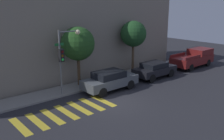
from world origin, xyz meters
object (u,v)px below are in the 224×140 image
tree_near_corner (78,44)px  tree_midblock (133,34)px  sedan_near_corner (110,80)px  traffic_light_pole (65,52)px  pickup_truck (194,58)px  sedan_middle (155,69)px

tree_near_corner → tree_midblock: bearing=0.0°
sedan_near_corner → tree_near_corner: size_ratio=0.93×
traffic_light_pole → tree_near_corner: bearing=31.6°
tree_near_corner → tree_midblock: 6.13m
sedan_near_corner → pickup_truck: size_ratio=0.85×
sedan_middle → tree_near_corner: bearing=160.1°
sedan_near_corner → sedan_middle: size_ratio=1.06×
sedan_near_corner → tree_midblock: bearing=25.9°
tree_near_corner → sedan_near_corner: bearing=-62.0°
sedan_middle → pickup_truck: 6.38m
sedan_middle → pickup_truck: (6.37, -0.00, 0.16)m
sedan_near_corner → tree_midblock: (4.86, 2.36, 2.94)m
sedan_middle → tree_near_corner: tree_near_corner is taller
traffic_light_pole → sedan_middle: (8.32, -1.27, -2.47)m
tree_near_corner → tree_midblock: (6.12, 0.00, 0.29)m
tree_midblock → sedan_middle: bearing=-79.9°
tree_midblock → sedan_near_corner: bearing=-154.1°
traffic_light_pole → tree_midblock: 7.99m
sedan_near_corner → sedan_middle: bearing=0.0°
traffic_light_pole → tree_midblock: (7.90, 1.10, 0.52)m
sedan_near_corner → sedan_middle: (5.28, 0.00, -0.05)m
traffic_light_pole → tree_near_corner: (1.78, 1.10, 0.24)m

